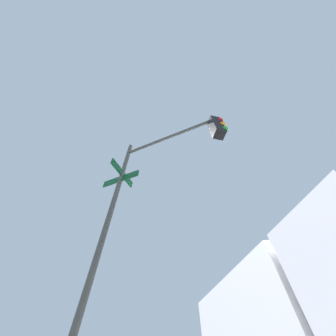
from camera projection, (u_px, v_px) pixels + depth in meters
The scene contains 2 objects.
traffic_signal_near at pixel (162, 168), 4.30m from camera, with size 2.22×2.95×6.05m.
box_truck_second at pixel (292, 327), 4.62m from camera, with size 8.38×2.72×3.22m.
Camera 1 is at (-3.28, -6.56, 0.96)m, focal length 18.65 mm.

